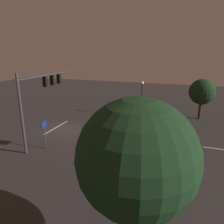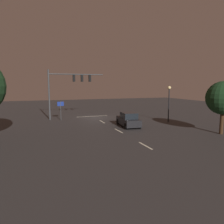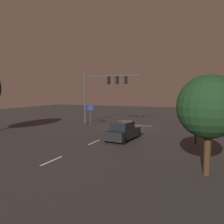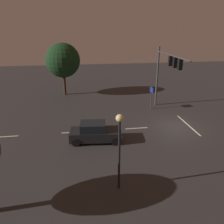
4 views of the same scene
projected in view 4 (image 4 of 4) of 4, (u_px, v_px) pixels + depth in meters
The scene contains 10 objects.
ground_plane at pixel (176, 126), 22.73m from camera, with size 80.00×80.00×0.00m, color #2D2B2B.
traffic_signal_assembly at pixel (167, 68), 24.38m from camera, with size 7.99×0.47×7.07m.
lane_dash_far at pixel (136, 128), 22.17m from camera, with size 2.20×0.16×0.01m, color beige.
lane_dash_mid at pixel (73, 132), 21.33m from camera, with size 2.20×0.16×0.01m, color beige.
lane_dash_near at pixel (5, 137), 20.49m from camera, with size 2.20×0.16×0.01m, color beige.
stop_bar at pixel (188, 125), 22.91m from camera, with size 5.00×0.16×0.01m, color beige.
car_approaching at pixel (95, 133), 19.45m from camera, with size 2.27×4.50×1.70m.
street_lamp_left_kerb at pixel (119, 138), 12.88m from camera, with size 0.44×0.44×4.80m.
route_sign at pixel (151, 93), 26.65m from camera, with size 0.90×0.15×2.67m.
tree_right_near at pixel (63, 60), 31.38m from camera, with size 4.69×4.69×7.18m.
Camera 4 is at (-19.62, 9.35, 9.27)m, focal length 36.91 mm.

